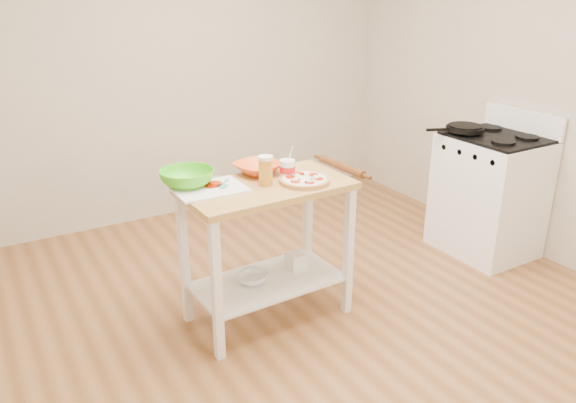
% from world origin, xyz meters
% --- Properties ---
extents(room_shell, '(4.04, 4.54, 2.74)m').
position_xyz_m(room_shell, '(0.00, 0.00, 1.35)').
color(room_shell, '#966437').
rests_on(room_shell, ground).
extents(prep_island, '(1.02, 0.57, 0.90)m').
position_xyz_m(prep_island, '(-0.26, 0.27, 0.64)').
color(prep_island, tan).
rests_on(prep_island, ground).
extents(gas_stove, '(0.60, 0.70, 1.11)m').
position_xyz_m(gas_stove, '(1.69, 0.23, 0.47)').
color(gas_stove, white).
rests_on(gas_stove, ground).
extents(skillet, '(0.43, 0.29, 0.03)m').
position_xyz_m(skillet, '(1.54, 0.42, 0.98)').
color(skillet, black).
rests_on(skillet, gas_stove).
extents(pizza, '(0.30, 0.30, 0.05)m').
position_xyz_m(pizza, '(-0.05, 0.18, 0.92)').
color(pizza, tan).
rests_on(pizza, prep_island).
extents(cutting_board, '(0.40, 0.31, 0.04)m').
position_xyz_m(cutting_board, '(-0.59, 0.35, 0.91)').
color(cutting_board, white).
rests_on(cutting_board, prep_island).
extents(spatula, '(0.11, 0.14, 0.01)m').
position_xyz_m(spatula, '(-0.49, 0.36, 0.92)').
color(spatula, '#3FAF9D').
rests_on(spatula, cutting_board).
extents(knife, '(0.27, 0.07, 0.01)m').
position_xyz_m(knife, '(-0.61, 0.49, 0.92)').
color(knife, silver).
rests_on(knife, cutting_board).
extents(orange_bowl, '(0.33, 0.33, 0.07)m').
position_xyz_m(orange_bowl, '(-0.20, 0.48, 0.93)').
color(orange_bowl, orange).
rests_on(orange_bowl, prep_island).
extents(green_bowl, '(0.41, 0.41, 0.10)m').
position_xyz_m(green_bowl, '(-0.67, 0.47, 0.95)').
color(green_bowl, '#47CB1C').
rests_on(green_bowl, prep_island).
extents(beer_pint, '(0.09, 0.09, 0.18)m').
position_xyz_m(beer_pint, '(-0.26, 0.26, 0.99)').
color(beer_pint, '#C68525').
rests_on(beer_pint, prep_island).
extents(yogurt_tub, '(0.09, 0.09, 0.20)m').
position_xyz_m(yogurt_tub, '(-0.09, 0.30, 0.96)').
color(yogurt_tub, white).
rests_on(yogurt_tub, prep_island).
extents(rolling_pin, '(0.07, 0.42, 0.05)m').
position_xyz_m(rolling_pin, '(0.28, 0.25, 0.92)').
color(rolling_pin, '#593214').
rests_on(rolling_pin, prep_island).
extents(shelf_glass_bowl, '(0.22, 0.22, 0.06)m').
position_xyz_m(shelf_glass_bowl, '(-0.36, 0.29, 0.29)').
color(shelf_glass_bowl, silver).
rests_on(shelf_glass_bowl, prep_island).
extents(shelf_bin, '(0.11, 0.11, 0.11)m').
position_xyz_m(shelf_bin, '(-0.02, 0.30, 0.31)').
color(shelf_bin, white).
rests_on(shelf_bin, prep_island).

